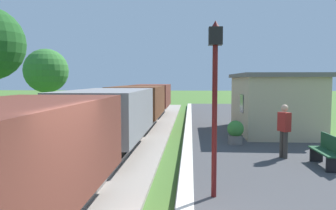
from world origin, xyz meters
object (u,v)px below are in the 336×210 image
(person_waiting, at_px, (284,129))
(potted_planter, at_px, (235,132))
(bench_near_hut, at_px, (327,151))
(tree_field_left, at_px, (46,71))
(bench_down_platform, at_px, (254,113))
(station_hut, at_px, (272,103))
(lamp_post_near, at_px, (215,77))
(freight_train, at_px, (127,109))

(person_waiting, xyz_separation_m, potted_planter, (-1.22, 2.21, -0.46))
(bench_near_hut, distance_m, tree_field_left, 19.55)
(bench_down_platform, distance_m, potted_planter, 7.92)
(bench_near_hut, bearing_deg, tree_field_left, 136.84)
(station_hut, relative_size, person_waiting, 3.39)
(bench_near_hut, bearing_deg, lamp_post_near, -142.00)
(potted_planter, height_order, tree_field_left, tree_field_left)
(bench_down_platform, bearing_deg, freight_train, -140.45)
(tree_field_left, bearing_deg, station_hut, -25.81)
(bench_near_hut, xyz_separation_m, tree_field_left, (-14.13, 13.25, 2.64))
(lamp_post_near, height_order, tree_field_left, tree_field_left)
(bench_near_hut, height_order, tree_field_left, tree_field_left)
(tree_field_left, bearing_deg, bench_down_platform, -9.66)
(person_waiting, bearing_deg, lamp_post_near, 32.07)
(tree_field_left, bearing_deg, bench_near_hut, -43.16)
(bench_down_platform, relative_size, lamp_post_near, 0.41)
(freight_train, height_order, bench_down_platform, freight_train)
(bench_down_platform, xyz_separation_m, lamp_post_near, (-3.40, -13.50, 2.08))
(station_hut, distance_m, bench_near_hut, 6.49)
(station_hut, xyz_separation_m, potted_planter, (-2.16, -3.19, -0.93))
(potted_planter, bearing_deg, person_waiting, -61.04)
(freight_train, bearing_deg, tree_field_left, 132.41)
(person_waiting, relative_size, lamp_post_near, 0.46)
(freight_train, height_order, station_hut, station_hut)
(bench_near_hut, relative_size, potted_planter, 1.64)
(bench_near_hut, relative_size, tree_field_left, 0.30)
(bench_near_hut, xyz_separation_m, lamp_post_near, (-3.40, -2.65, 2.08))
(station_hut, distance_m, potted_planter, 3.96)
(person_waiting, bearing_deg, tree_field_left, -66.94)
(freight_train, xyz_separation_m, bench_down_platform, (6.80, 5.62, -0.68))
(freight_train, relative_size, potted_planter, 28.38)
(station_hut, xyz_separation_m, bench_down_platform, (0.00, 4.43, -0.93))
(person_waiting, bearing_deg, bench_near_hut, 108.46)
(freight_train, bearing_deg, station_hut, 9.92)
(bench_near_hut, xyz_separation_m, potted_planter, (-2.16, 3.23, 0.00))
(bench_near_hut, distance_m, bench_down_platform, 10.85)
(freight_train, xyz_separation_m, bench_near_hut, (6.80, -5.23, -0.68))
(bench_near_hut, bearing_deg, bench_down_platform, 90.00)
(bench_down_platform, bearing_deg, bench_near_hut, -90.00)
(station_hut, xyz_separation_m, person_waiting, (-0.93, -5.40, -0.47))
(potted_planter, bearing_deg, freight_train, 156.70)
(bench_near_hut, bearing_deg, station_hut, 90.03)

